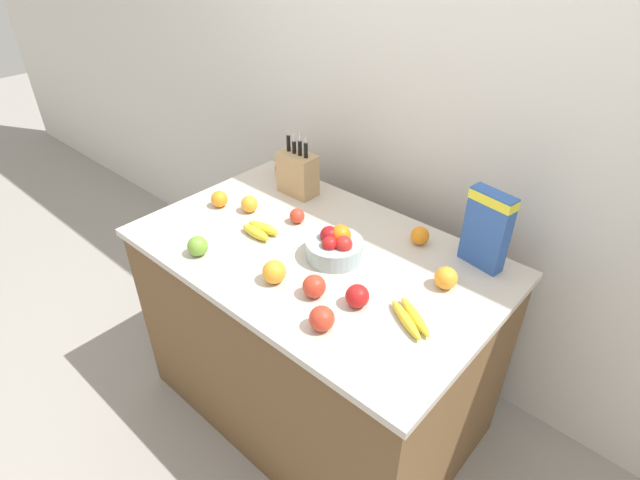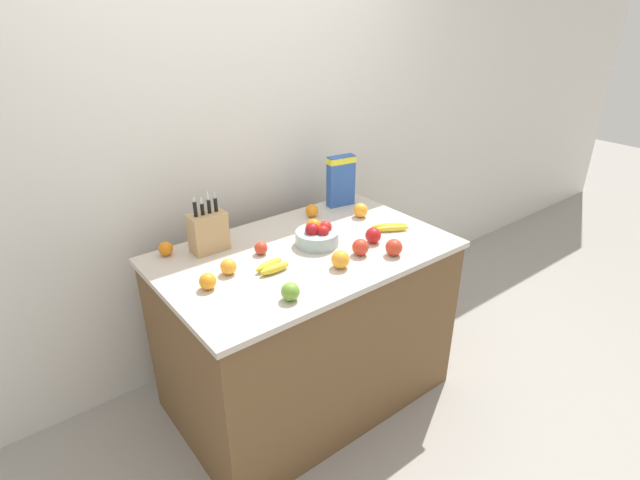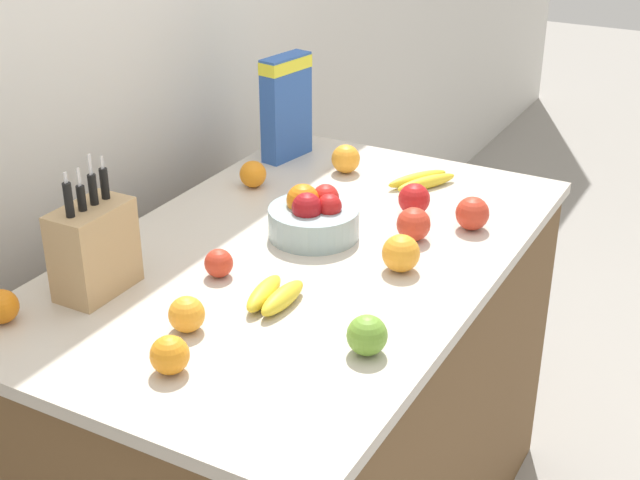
# 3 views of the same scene
# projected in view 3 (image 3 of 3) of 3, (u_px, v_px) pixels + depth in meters

# --- Properties ---
(wall_back) EXTENTS (9.00, 0.06, 2.60)m
(wall_back) POSITION_uv_depth(u_px,v_px,m) (68.00, 60.00, 2.22)
(wall_back) COLOR silver
(wall_back) RESTS_ON ground_plane
(counter) EXTENTS (1.45, 0.90, 0.93)m
(counter) POSITION_uv_depth(u_px,v_px,m) (303.00, 411.00, 2.30)
(counter) COLOR brown
(counter) RESTS_ON ground_plane
(knife_block) EXTENTS (0.18, 0.10, 0.31)m
(knife_block) POSITION_uv_depth(u_px,v_px,m) (94.00, 248.00, 1.88)
(knife_block) COLOR tan
(knife_block) RESTS_ON counter
(cereal_box) EXTENTS (0.18, 0.09, 0.30)m
(cereal_box) POSITION_uv_depth(u_px,v_px,m) (286.00, 103.00, 2.58)
(cereal_box) COLOR #2D56A8
(cereal_box) RESTS_ON counter
(fruit_bowl) EXTENTS (0.22, 0.22, 0.13)m
(fruit_bowl) POSITION_uv_depth(u_px,v_px,m) (313.00, 217.00, 2.15)
(fruit_bowl) COLOR #99B2B7
(fruit_bowl) RESTS_ON counter
(banana_bunch_left) EXTENTS (0.20, 0.16, 0.03)m
(banana_bunch_left) POSITION_uv_depth(u_px,v_px,m) (422.00, 181.00, 2.44)
(banana_bunch_left) COLOR yellow
(banana_bunch_left) RESTS_ON counter
(banana_bunch_right) EXTENTS (0.16, 0.10, 0.04)m
(banana_bunch_right) POSITION_uv_depth(u_px,v_px,m) (273.00, 296.00, 1.86)
(banana_bunch_right) COLOR yellow
(banana_bunch_right) RESTS_ON counter
(apple_rightmost) EXTENTS (0.08, 0.08, 0.08)m
(apple_rightmost) POSITION_uv_depth(u_px,v_px,m) (472.00, 213.00, 2.19)
(apple_rightmost) COLOR red
(apple_rightmost) RESTS_ON counter
(apple_front) EXTENTS (0.08, 0.08, 0.08)m
(apple_front) POSITION_uv_depth(u_px,v_px,m) (367.00, 335.00, 1.69)
(apple_front) COLOR #6B9E33
(apple_front) RESTS_ON counter
(apple_by_knife_block) EXTENTS (0.08, 0.08, 0.08)m
(apple_by_knife_block) POSITION_uv_depth(u_px,v_px,m) (414.00, 199.00, 2.27)
(apple_by_knife_block) COLOR red
(apple_by_knife_block) RESTS_ON counter
(apple_near_bananas) EXTENTS (0.06, 0.06, 0.06)m
(apple_near_bananas) POSITION_uv_depth(u_px,v_px,m) (219.00, 263.00, 1.97)
(apple_near_bananas) COLOR red
(apple_near_bananas) RESTS_ON counter
(apple_leftmost) EXTENTS (0.08, 0.08, 0.08)m
(apple_leftmost) POSITION_uv_depth(u_px,v_px,m) (413.00, 224.00, 2.13)
(apple_leftmost) COLOR red
(apple_leftmost) RESTS_ON counter
(orange_back_center) EXTENTS (0.09, 0.09, 0.09)m
(orange_back_center) POSITION_uv_depth(u_px,v_px,m) (401.00, 253.00, 1.99)
(orange_back_center) COLOR orange
(orange_back_center) RESTS_ON counter
(orange_mid_left) EXTENTS (0.07, 0.07, 0.07)m
(orange_mid_left) POSITION_uv_depth(u_px,v_px,m) (253.00, 174.00, 2.43)
(orange_mid_left) COLOR orange
(orange_mid_left) RESTS_ON counter
(orange_by_cereal) EXTENTS (0.07, 0.07, 0.07)m
(orange_by_cereal) POSITION_uv_depth(u_px,v_px,m) (1.00, 307.00, 1.79)
(orange_by_cereal) COLOR orange
(orange_by_cereal) RESTS_ON counter
(orange_front_left) EXTENTS (0.07, 0.07, 0.07)m
(orange_front_left) POSITION_uv_depth(u_px,v_px,m) (170.00, 355.00, 1.63)
(orange_front_left) COLOR orange
(orange_front_left) RESTS_ON counter
(orange_front_right) EXTENTS (0.07, 0.07, 0.07)m
(orange_front_right) POSITION_uv_depth(u_px,v_px,m) (187.00, 314.00, 1.76)
(orange_front_right) COLOR orange
(orange_front_right) RESTS_ON counter
(orange_near_bowl) EXTENTS (0.08, 0.08, 0.08)m
(orange_near_bowl) POSITION_uv_depth(u_px,v_px,m) (346.00, 159.00, 2.53)
(orange_near_bowl) COLOR orange
(orange_near_bowl) RESTS_ON counter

